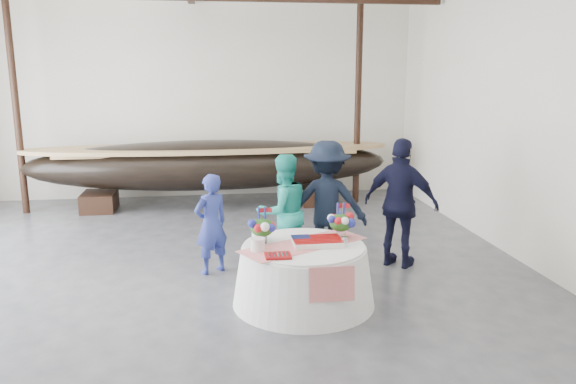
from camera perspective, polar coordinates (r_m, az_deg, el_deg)
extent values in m
cube|color=#3D3D42|center=(7.70, -9.73, -10.00)|extent=(10.00, 12.00, 0.01)
cube|color=silver|center=(13.14, -9.43, 9.32)|extent=(10.00, 0.02, 4.50)
cube|color=silver|center=(1.33, -20.27, -17.77)|extent=(10.00, 0.02, 4.50)
cube|color=silver|center=(8.57, 25.55, 6.78)|extent=(0.02, 12.00, 4.50)
cylinder|color=black|center=(12.51, -25.94, 8.12)|extent=(0.14, 0.14, 4.50)
cylinder|color=black|center=(12.35, 7.12, 9.21)|extent=(0.14, 0.14, 4.50)
cube|color=black|center=(12.43, -18.61, -0.92)|extent=(0.67, 0.87, 0.39)
cube|color=black|center=(12.43, 2.82, -0.28)|extent=(0.67, 0.87, 0.39)
ellipsoid|color=black|center=(12.07, -7.99, 2.74)|extent=(7.71, 1.54, 1.06)
cube|color=#9E7A4C|center=(12.03, -8.03, 4.09)|extent=(6.17, 1.01, 0.06)
cone|color=white|center=(7.14, 1.60, -8.44)|extent=(1.79, 1.79, 0.74)
cylinder|color=white|center=(7.01, 1.62, -5.54)|extent=(1.52, 1.52, 0.04)
cube|color=red|center=(7.00, 1.62, -5.36)|extent=(1.72, 1.27, 0.01)
cube|color=white|center=(7.00, 2.95, -5.10)|extent=(0.60, 0.40, 0.07)
cylinder|color=white|center=(6.77, -3.10, -5.34)|extent=(0.18, 0.18, 0.16)
cylinder|color=white|center=(7.22, -2.99, -4.08)|extent=(0.18, 0.18, 0.19)
cube|color=maroon|center=(6.55, -1.03, -6.50)|extent=(0.30, 0.24, 0.03)
cone|color=silver|center=(6.97, 5.74, -5.01)|extent=(0.09, 0.09, 0.12)
imported|color=navy|center=(8.15, -7.82, -3.23)|extent=(0.64, 0.58, 1.46)
imported|color=#21AC9A|center=(8.24, -0.51, -2.03)|extent=(1.01, 0.90, 1.71)
imported|color=black|center=(8.45, 3.96, -1.12)|extent=(1.34, 0.96, 1.88)
imported|color=black|center=(8.46, 11.40, -1.14)|extent=(1.18, 1.08, 1.93)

